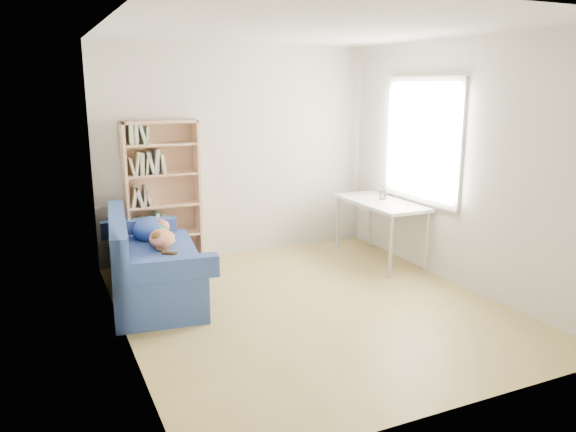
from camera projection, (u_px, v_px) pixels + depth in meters
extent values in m
plane|color=#A18748|center=(310.00, 306.00, 5.50)|extent=(4.00, 4.00, 0.00)
cube|color=silver|center=(239.00, 152.00, 6.98)|extent=(3.50, 0.04, 2.60)
cube|color=silver|center=(460.00, 221.00, 3.44)|extent=(3.50, 0.04, 2.60)
cube|color=silver|center=(117.00, 189.00, 4.49)|extent=(0.04, 4.00, 2.60)
cube|color=silver|center=(459.00, 164.00, 5.92)|extent=(0.04, 4.00, 2.60)
cube|color=white|center=(313.00, 28.00, 4.91)|extent=(3.50, 4.00, 0.04)
cube|color=white|center=(424.00, 140.00, 6.40)|extent=(0.01, 1.20, 1.30)
cube|color=navy|center=(155.00, 275.00, 5.73)|extent=(1.04, 1.84, 0.44)
cube|color=navy|center=(118.00, 238.00, 5.49)|extent=(0.37, 1.75, 0.43)
cube|color=navy|center=(139.00, 228.00, 6.36)|extent=(0.84, 0.26, 0.19)
cube|color=navy|center=(172.00, 269.00, 4.95)|extent=(0.84, 0.26, 0.19)
cube|color=navy|center=(156.00, 253.00, 5.68)|extent=(1.00, 1.70, 0.05)
ellipsoid|color=#2E4996|center=(151.00, 230.00, 6.10)|extent=(0.38, 0.41, 0.28)
ellipsoid|color=#A63413|center=(162.00, 239.00, 5.75)|extent=(0.32, 0.50, 0.19)
ellipsoid|color=silver|center=(166.00, 237.00, 5.90)|extent=(0.18, 0.22, 0.12)
ellipsoid|color=#341E0E|center=(160.00, 236.00, 5.68)|extent=(0.18, 0.25, 0.09)
sphere|color=#A63413|center=(157.00, 227.00, 6.05)|extent=(0.17, 0.17, 0.17)
cone|color=#A63413|center=(154.00, 220.00, 6.05)|extent=(0.07, 0.08, 0.08)
cone|color=#A63413|center=(155.00, 221.00, 5.99)|extent=(0.07, 0.08, 0.08)
cylinder|color=#27C673|center=(158.00, 231.00, 5.98)|extent=(0.13, 0.06, 0.13)
cylinder|color=#341E0E|center=(166.00, 250.00, 5.52)|extent=(0.08, 0.19, 0.06)
cube|color=tan|center=(126.00, 198.00, 6.36)|extent=(0.03, 0.27, 1.72)
cube|color=tan|center=(198.00, 193.00, 6.70)|extent=(0.03, 0.27, 1.72)
cube|color=tan|center=(159.00, 122.00, 6.34)|extent=(0.86, 0.27, 0.03)
cube|color=tan|center=(166.00, 265.00, 6.73)|extent=(0.86, 0.27, 0.03)
cube|color=tan|center=(160.00, 194.00, 6.64)|extent=(0.86, 0.02, 1.72)
cube|color=white|center=(381.00, 203.00, 6.78)|extent=(0.59, 1.29, 0.04)
cylinder|color=silver|center=(370.00, 220.00, 7.49)|extent=(0.04, 0.04, 0.71)
cylinder|color=silver|center=(426.00, 242.00, 6.43)|extent=(0.04, 0.04, 0.71)
cylinder|color=silver|center=(338.00, 224.00, 7.29)|extent=(0.04, 0.04, 0.71)
cylinder|color=silver|center=(391.00, 247.00, 6.24)|extent=(0.04, 0.04, 0.71)
cylinder|color=white|center=(382.00, 195.00, 6.86)|extent=(0.09, 0.09, 0.10)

